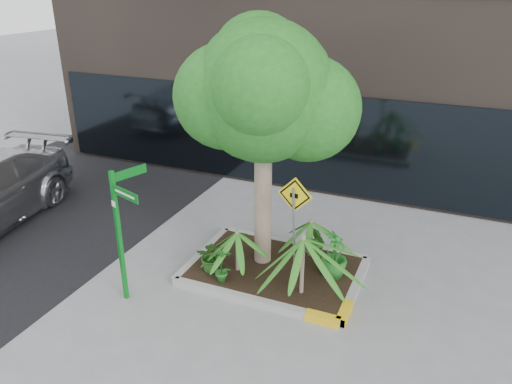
% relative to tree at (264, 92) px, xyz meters
% --- Properties ---
extents(ground, '(80.00, 80.00, 0.00)m').
position_rel_tree_xyz_m(ground, '(0.13, -0.49, -3.54)').
color(ground, gray).
rests_on(ground, ground).
extents(asphalt_road, '(7.00, 80.00, 0.01)m').
position_rel_tree_xyz_m(asphalt_road, '(-6.37, -0.49, -3.53)').
color(asphalt_road, black).
rests_on(asphalt_road, ground).
extents(planter, '(3.35, 2.36, 0.15)m').
position_rel_tree_xyz_m(planter, '(0.36, -0.22, -3.44)').
color(planter, '#9E9E99').
rests_on(planter, ground).
extents(tree, '(3.23, 2.87, 4.85)m').
position_rel_tree_xyz_m(tree, '(0.00, 0.00, 0.00)').
color(tree, tan).
rests_on(tree, ground).
extents(palm_front, '(1.32, 1.32, 1.46)m').
position_rel_tree_xyz_m(palm_front, '(1.08, -0.79, -2.29)').
color(palm_front, tan).
rests_on(palm_front, ground).
extents(palm_left, '(0.98, 0.98, 1.09)m').
position_rel_tree_xyz_m(palm_left, '(-0.30, -0.56, -2.58)').
color(palm_left, tan).
rests_on(palm_left, ground).
extents(palm_back, '(0.92, 0.92, 1.02)m').
position_rel_tree_xyz_m(palm_back, '(0.82, 0.53, -2.63)').
color(palm_back, tan).
rests_on(palm_back, ground).
extents(shrub_a, '(0.73, 0.73, 0.63)m').
position_rel_tree_xyz_m(shrub_a, '(-0.74, -0.76, -3.08)').
color(shrub_a, '#235618').
rests_on(shrub_a, planter).
extents(shrub_b, '(0.56, 0.56, 0.89)m').
position_rel_tree_xyz_m(shrub_b, '(1.46, -0.03, -2.94)').
color(shrub_b, '#216E22').
rests_on(shrub_b, planter).
extents(shrub_c, '(0.48, 0.48, 0.74)m').
position_rel_tree_xyz_m(shrub_c, '(-0.39, -1.04, -3.02)').
color(shrub_c, '#20611E').
rests_on(shrub_c, planter).
extents(shrub_d, '(0.54, 0.54, 0.72)m').
position_rel_tree_xyz_m(shrub_d, '(0.97, 0.51, -3.03)').
color(shrub_d, '#2E691E').
rests_on(shrub_d, planter).
extents(street_sign_post, '(0.70, 0.88, 2.48)m').
position_rel_tree_xyz_m(street_sign_post, '(-1.81, -1.96, -2.01)').
color(street_sign_post, '#0A771D').
rests_on(street_sign_post, ground).
extents(cattle_sign, '(0.65, 0.25, 2.10)m').
position_rel_tree_xyz_m(cattle_sign, '(0.81, -0.54, -1.97)').
color(cattle_sign, slate).
rests_on(cattle_sign, ground).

